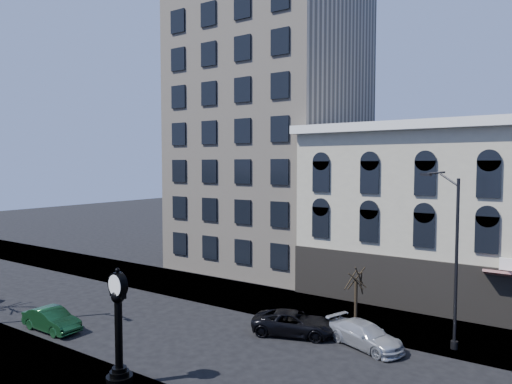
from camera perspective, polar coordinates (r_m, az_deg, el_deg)
The scene contains 10 objects.
ground at distance 27.34m, azimuth -8.55°, elevation -17.28°, with size 160.00×160.00×0.00m, color black.
sidewalk_far at distance 33.35m, azimuth 0.97°, elevation -13.28°, with size 160.00×6.00×0.12m, color gray.
cream_tower at distance 45.46m, azimuth 1.96°, elevation 15.70°, with size 15.90×15.40×42.50m.
victorian_row at distance 35.37m, azimuth 24.97°, elevation -2.82°, with size 22.60×11.19×12.50m.
street_clock at distance 21.56m, azimuth -16.80°, elevation -16.31°, with size 1.15×1.15×5.08m.
street_lamp_far at distance 25.74m, azimuth 22.61°, elevation -2.34°, with size 2.29×1.14×9.35m.
bare_tree_far at distance 28.80m, azimuth 12.42°, elevation -9.93°, with size 2.25×2.25×3.87m.
car_near_b at distance 29.97m, azimuth -24.18°, elevation -14.34°, with size 1.39×3.97×1.31m, color #143F1E.
car_far_a at distance 27.03m, azimuth 4.77°, elevation -16.01°, with size 2.18×4.73×1.31m, color black.
car_far_b at distance 25.94m, azimuth 13.49°, elevation -16.99°, with size 1.79×4.40×1.28m, color #A5A8AD.
Camera 1 is at (17.24, -18.90, 9.64)m, focal length 32.00 mm.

